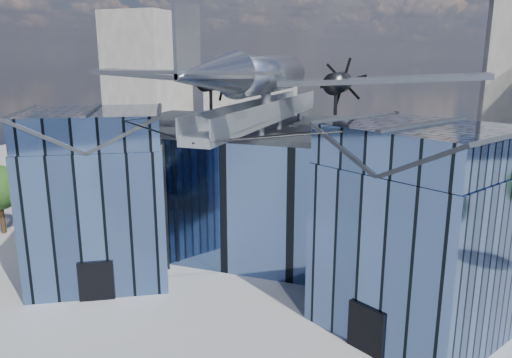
% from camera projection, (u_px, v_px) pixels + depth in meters
% --- Properties ---
extents(ground_plane, '(120.00, 120.00, 0.00)m').
position_uv_depth(ground_plane, '(246.00, 290.00, 33.35)').
color(ground_plane, gray).
extents(museum, '(32.88, 24.50, 17.60)m').
position_uv_depth(museum, '(273.00, 189.00, 37.32)').
color(museum, '#46608F').
rests_on(museum, ground).
extents(bg_towers, '(77.00, 24.50, 26.00)m').
position_uv_depth(bg_towers, '(372.00, 90.00, 76.54)').
color(bg_towers, gray).
rests_on(bg_towers, ground).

